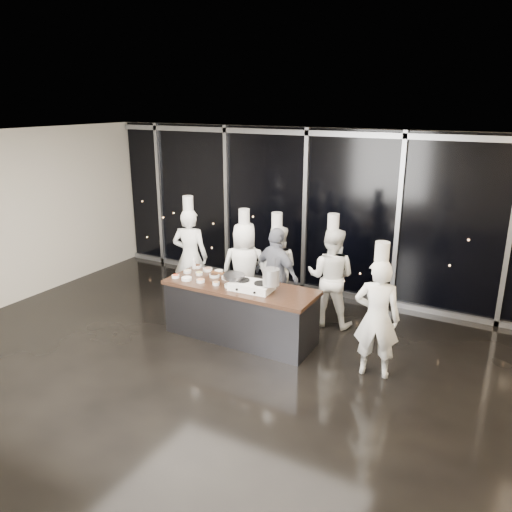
{
  "coord_description": "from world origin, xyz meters",
  "views": [
    {
      "loc": [
        3.76,
        -5.39,
        3.69
      ],
      "look_at": [
        0.12,
        1.2,
        1.32
      ],
      "focal_mm": 35.0,
      "sensor_mm": 36.0,
      "label": 1
    }
  ],
  "objects_px": {
    "stock_pot": "(271,277)",
    "chef_side": "(377,317)",
    "frying_pan": "(233,276)",
    "guest": "(276,275)",
    "stove": "(252,286)",
    "chef_center": "(276,269)",
    "demo_counter": "(240,312)",
    "chef_far_left": "(190,256)",
    "chef_left": "(245,268)",
    "chef_right": "(331,276)"
  },
  "relations": [
    {
      "from": "stove",
      "to": "chef_center",
      "type": "distance_m",
      "value": 1.33
    },
    {
      "from": "chef_left",
      "to": "chef_side",
      "type": "xyz_separation_m",
      "value": [
        2.62,
        -0.92,
        0.01
      ]
    },
    {
      "from": "chef_left",
      "to": "chef_right",
      "type": "relative_size",
      "value": 0.99
    },
    {
      "from": "demo_counter",
      "to": "chef_far_left",
      "type": "relative_size",
      "value": 1.2
    },
    {
      "from": "stock_pot",
      "to": "guest",
      "type": "relative_size",
      "value": 0.15
    },
    {
      "from": "chef_far_left",
      "to": "chef_left",
      "type": "height_order",
      "value": "chef_far_left"
    },
    {
      "from": "stove",
      "to": "frying_pan",
      "type": "relative_size",
      "value": 1.13
    },
    {
      "from": "chef_far_left",
      "to": "chef_right",
      "type": "relative_size",
      "value": 1.06
    },
    {
      "from": "chef_center",
      "to": "chef_side",
      "type": "bearing_deg",
      "value": 132.61
    },
    {
      "from": "stock_pot",
      "to": "chef_side",
      "type": "distance_m",
      "value": 1.64
    },
    {
      "from": "demo_counter",
      "to": "frying_pan",
      "type": "distance_m",
      "value": 0.62
    },
    {
      "from": "chef_right",
      "to": "frying_pan",
      "type": "bearing_deg",
      "value": 42.37
    },
    {
      "from": "chef_far_left",
      "to": "chef_side",
      "type": "relative_size",
      "value": 1.06
    },
    {
      "from": "chef_left",
      "to": "guest",
      "type": "bearing_deg",
      "value": 158.64
    },
    {
      "from": "chef_left",
      "to": "chef_center",
      "type": "distance_m",
      "value": 0.58
    },
    {
      "from": "chef_far_left",
      "to": "guest",
      "type": "xyz_separation_m",
      "value": [
        1.76,
        0.05,
        -0.1
      ]
    },
    {
      "from": "demo_counter",
      "to": "chef_right",
      "type": "distance_m",
      "value": 1.65
    },
    {
      "from": "stove",
      "to": "chef_left",
      "type": "relative_size",
      "value": 0.35
    },
    {
      "from": "chef_left",
      "to": "chef_center",
      "type": "relative_size",
      "value": 1.05
    },
    {
      "from": "chef_far_left",
      "to": "guest",
      "type": "height_order",
      "value": "chef_far_left"
    },
    {
      "from": "frying_pan",
      "to": "chef_left",
      "type": "height_order",
      "value": "chef_left"
    },
    {
      "from": "demo_counter",
      "to": "stove",
      "type": "relative_size",
      "value": 3.69
    },
    {
      "from": "demo_counter",
      "to": "stove",
      "type": "bearing_deg",
      "value": -14.8
    },
    {
      "from": "guest",
      "to": "chef_side",
      "type": "height_order",
      "value": "chef_side"
    },
    {
      "from": "stove",
      "to": "stock_pot",
      "type": "height_order",
      "value": "stock_pot"
    },
    {
      "from": "guest",
      "to": "chef_side",
      "type": "relative_size",
      "value": 0.86
    },
    {
      "from": "chef_side",
      "to": "frying_pan",
      "type": "bearing_deg",
      "value": -9.84
    },
    {
      "from": "chef_center",
      "to": "demo_counter",
      "type": "bearing_deg",
      "value": 72.57
    },
    {
      "from": "chef_right",
      "to": "chef_center",
      "type": "bearing_deg",
      "value": -8.32
    },
    {
      "from": "demo_counter",
      "to": "chef_right",
      "type": "height_order",
      "value": "chef_right"
    },
    {
      "from": "demo_counter",
      "to": "chef_center",
      "type": "relative_size",
      "value": 1.34
    },
    {
      "from": "demo_counter",
      "to": "frying_pan",
      "type": "bearing_deg",
      "value": -135.64
    },
    {
      "from": "chef_center",
      "to": "stove",
      "type": "bearing_deg",
      "value": 83.49
    },
    {
      "from": "stove",
      "to": "chef_far_left",
      "type": "distance_m",
      "value": 2.02
    },
    {
      "from": "chef_far_left",
      "to": "chef_center",
      "type": "distance_m",
      "value": 1.64
    },
    {
      "from": "demo_counter",
      "to": "stock_pot",
      "type": "height_order",
      "value": "stock_pot"
    },
    {
      "from": "chef_far_left",
      "to": "guest",
      "type": "bearing_deg",
      "value": 164.92
    },
    {
      "from": "chef_center",
      "to": "chef_side",
      "type": "height_order",
      "value": "chef_side"
    },
    {
      "from": "frying_pan",
      "to": "guest",
      "type": "relative_size",
      "value": 0.36
    },
    {
      "from": "stock_pot",
      "to": "guest",
      "type": "bearing_deg",
      "value": 111.91
    },
    {
      "from": "demo_counter",
      "to": "chef_right",
      "type": "xyz_separation_m",
      "value": [
        1.06,
        1.19,
        0.41
      ]
    },
    {
      "from": "stove",
      "to": "chef_right",
      "type": "xyz_separation_m",
      "value": [
        0.81,
        1.26,
        -0.1
      ]
    },
    {
      "from": "stock_pot",
      "to": "chef_right",
      "type": "bearing_deg",
      "value": 69.23
    },
    {
      "from": "chef_left",
      "to": "stove",
      "type": "bearing_deg",
      "value": 102.79
    },
    {
      "from": "demo_counter",
      "to": "stove",
      "type": "xyz_separation_m",
      "value": [
        0.25,
        -0.07,
        0.51
      ]
    },
    {
      "from": "frying_pan",
      "to": "chef_far_left",
      "type": "relative_size",
      "value": 0.29
    },
    {
      "from": "demo_counter",
      "to": "stove",
      "type": "height_order",
      "value": "stove"
    },
    {
      "from": "stock_pot",
      "to": "chef_center",
      "type": "bearing_deg",
      "value": 113.33
    },
    {
      "from": "chef_far_left",
      "to": "chef_side",
      "type": "distance_m",
      "value": 3.87
    },
    {
      "from": "stove",
      "to": "chef_side",
      "type": "bearing_deg",
      "value": -2.53
    }
  ]
}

